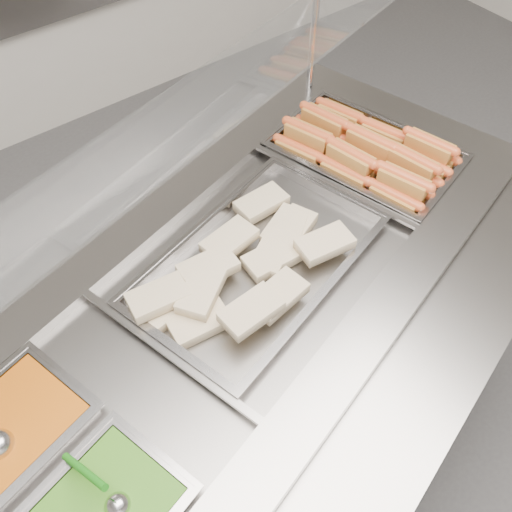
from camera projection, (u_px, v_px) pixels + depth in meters
ground at (371, 504)px, 1.91m from camera, size 6.00×6.00×0.00m
steam_counter at (247, 357)px, 1.78m from camera, size 1.94×1.23×0.86m
tray_rail at (414, 390)px, 1.29m from camera, size 1.72×0.77×0.05m
sneeze_guard at (168, 131)px, 1.25m from camera, size 1.60×0.68×0.42m
pan_hotdogs at (364, 160)px, 1.77m from camera, size 0.45×0.59×0.10m
pan_wraps at (258, 265)px, 1.49m from camera, size 0.73×0.54×0.07m
pan_beans at (15, 433)px, 1.22m from camera, size 0.34×0.30×0.10m
hotdogs_in_buns at (367, 152)px, 1.73m from camera, size 0.40×0.54×0.11m
tortilla_wraps at (248, 263)px, 1.45m from camera, size 0.58×0.39×0.09m
serving_spoon at (112, 500)px, 1.09m from camera, size 0.07×0.17×0.13m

